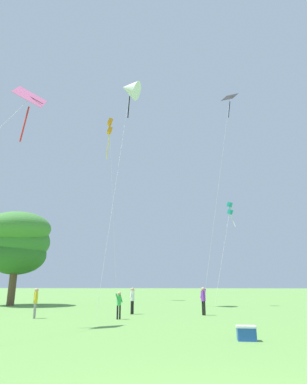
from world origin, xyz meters
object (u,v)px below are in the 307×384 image
at_px(person_child_small, 119,303).
at_px(person_with_spool, 203,298).
at_px(picnic_cooler, 246,333).
at_px(kite_pink_low, 26,106).
at_px(person_far_back, 36,300).
at_px(kite_orange_box, 110,128).
at_px(tree_right_cluster, 19,242).
at_px(kite_teal_box, 230,209).
at_px(kite_black_large, 229,106).
at_px(person_near_tree, 132,298).
at_px(kite_white_distant, 130,89).

relative_size(person_child_small, person_with_spool, 0.86).
height_order(person_child_small, picnic_cooler, person_child_small).
xyz_separation_m(kite_pink_low, picnic_cooler, (9.27, -1.92, -9.72)).
bearing_deg(person_far_back, person_child_small, 0.83).
relative_size(person_child_small, person_far_back, 0.88).
height_order(kite_pink_low, kite_orange_box, kite_orange_box).
distance_m(person_far_back, tree_right_cluster, 13.45).
xyz_separation_m(kite_teal_box, person_child_small, (-7.26, -12.03, -7.42)).
distance_m(kite_black_large, person_child_small, 20.99).
relative_size(kite_pink_low, kite_orange_box, 0.50).
xyz_separation_m(kite_pink_low, person_with_spool, (8.22, 7.00, -9.01)).
xyz_separation_m(person_near_tree, tree_right_cluster, (-11.74, 7.35, 4.44)).
xyz_separation_m(kite_black_large, kite_orange_box, (-13.85, 9.96, 3.68)).
bearing_deg(kite_orange_box, person_with_spool, -58.36).
xyz_separation_m(kite_orange_box, tree_right_cluster, (-5.31, -9.72, -15.87)).
bearing_deg(kite_teal_box, kite_white_distant, -166.31).
height_order(person_far_back, tree_right_cluster, tree_right_cluster).
distance_m(person_child_small, person_far_back, 4.45).
bearing_deg(tree_right_cluster, kite_teal_box, 4.86).
height_order(kite_white_distant, tree_right_cluster, kite_white_distant).
distance_m(kite_pink_low, person_far_back, 9.93).
xyz_separation_m(kite_pink_low, tree_right_cluster, (-7.74, 14.58, -4.59)).
xyz_separation_m(kite_black_large, person_child_small, (-7.55, -10.18, -16.73)).
height_order(kite_pink_low, picnic_cooler, kite_pink_low).
relative_size(kite_black_large, kite_teal_box, 2.14).
xyz_separation_m(kite_white_distant, person_far_back, (-2.76, -9.92, -18.92)).
distance_m(kite_pink_low, kite_teal_box, 19.71).
bearing_deg(kite_white_distant, picnic_cooler, -65.98).
bearing_deg(person_with_spool, kite_black_large, 66.39).
bearing_deg(person_far_back, tree_right_cluster, 124.30).
relative_size(kite_pink_low, kite_white_distant, 0.54).
bearing_deg(kite_orange_box, person_child_small, -72.63).
distance_m(person_near_tree, person_with_spool, 4.22).
distance_m(person_with_spool, picnic_cooler, 9.02).
distance_m(kite_teal_box, person_far_back, 18.36).
bearing_deg(person_near_tree, kite_pink_low, -118.94).
bearing_deg(person_far_back, picnic_cooler, -31.35).
relative_size(person_far_back, picnic_cooler, 2.52).
bearing_deg(kite_white_distant, kite_orange_box, 114.14).
relative_size(kite_orange_box, person_with_spool, 14.51).
bearing_deg(person_far_back, person_with_spool, 18.37).
height_order(kite_white_distant, kite_orange_box, kite_orange_box).
xyz_separation_m(kite_teal_box, person_with_spool, (-2.91, -9.18, -7.30)).
relative_size(kite_black_large, person_child_small, 14.31).
xyz_separation_m(kite_pink_low, kite_orange_box, (-2.43, 24.29, 11.27)).
bearing_deg(kite_teal_box, person_near_tree, -128.55).
distance_m(kite_orange_box, person_near_tree, 27.29).
xyz_separation_m(kite_black_large, person_near_tree, (-7.42, -7.10, -16.62)).
xyz_separation_m(kite_white_distant, person_with_spool, (6.04, -7.00, -18.89)).
bearing_deg(person_far_back, kite_black_large, 40.49).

